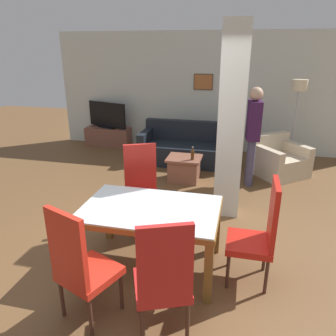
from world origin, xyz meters
The scene contains 16 objects.
ground_plane centered at (0.00, 0.00, 0.00)m, with size 18.00×18.00×0.00m, color brown.
back_wall centered at (0.00, 4.69, 1.35)m, with size 7.20×0.09×2.70m.
divider_pillar centered at (0.74, 1.52, 1.35)m, with size 0.36×0.36×2.70m.
dining_table centered at (0.00, 0.00, 0.58)m, with size 1.49×0.97×0.73m.
dining_chair_near_left centered at (-0.37, -0.91, 0.59)m, with size 0.60×0.60×1.14m.
dining_chair_near_right centered at (0.37, -0.91, 0.59)m, with size 0.60×0.60×1.14m.
dining_chair_head_right centered at (1.15, 0.00, 0.59)m, with size 0.46×0.46×1.14m.
dining_chair_far_left centered at (-0.37, 0.85, 0.59)m, with size 0.61×0.61×1.14m.
sofa centered at (-0.23, 3.62, 0.29)m, with size 1.97×0.87×0.85m.
armchair centered at (1.62, 3.31, 0.27)m, with size 1.21×1.21×0.75m.
coffee_table centered at (-0.11, 2.59, 0.23)m, with size 0.62×0.54×0.45m.
bottle centered at (0.06, 2.49, 0.54)m, with size 0.06×0.06×0.24m.
tv_stand centered at (-2.38, 4.41, 0.23)m, with size 1.11×0.40×0.46m.
tv_screen centered at (-2.38, 4.41, 0.77)m, with size 1.06×0.40×0.63m.
floor_lamp centered at (1.93, 4.06, 1.47)m, with size 0.31×0.31×1.75m.
standing_person centered at (1.07, 2.69, 1.00)m, with size 0.25×0.40×1.73m.
Camera 1 is at (0.91, -3.02, 2.36)m, focal length 35.00 mm.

